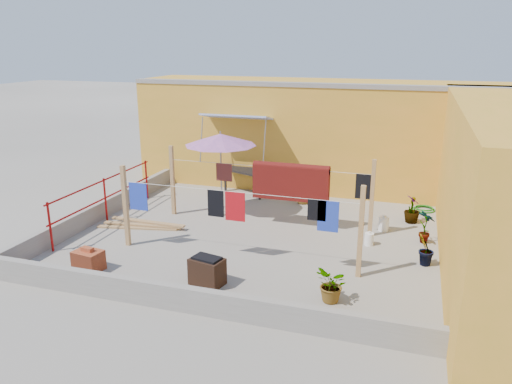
% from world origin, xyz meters
% --- Properties ---
extents(ground, '(80.00, 80.00, 0.00)m').
position_xyz_m(ground, '(0.00, 0.00, 0.00)').
color(ground, '#9E998E').
rests_on(ground, ground).
extents(wall_back, '(11.00, 3.27, 3.21)m').
position_xyz_m(wall_back, '(0.50, 4.69, 1.61)').
color(wall_back, gold).
rests_on(wall_back, ground).
extents(parapet_front, '(8.30, 0.16, 0.44)m').
position_xyz_m(parapet_front, '(0.00, -3.58, 0.22)').
color(parapet_front, gray).
rests_on(parapet_front, ground).
extents(parapet_left, '(0.16, 7.30, 0.44)m').
position_xyz_m(parapet_left, '(-4.08, 0.00, 0.22)').
color(parapet_left, gray).
rests_on(parapet_left, ground).
extents(red_railing, '(0.05, 4.20, 1.10)m').
position_xyz_m(red_railing, '(-3.85, -0.20, 0.72)').
color(red_railing, maroon).
rests_on(red_railing, ground).
extents(clothesline_rig, '(5.09, 2.35, 1.80)m').
position_xyz_m(clothesline_rig, '(0.49, 0.53, 1.07)').
color(clothesline_rig, tan).
rests_on(clothesline_rig, ground).
extents(patio_umbrella, '(1.97, 1.97, 2.17)m').
position_xyz_m(patio_umbrella, '(-1.30, 1.16, 1.95)').
color(patio_umbrella, gray).
rests_on(patio_umbrella, ground).
extents(outdoor_table, '(1.69, 1.26, 0.71)m').
position_xyz_m(outdoor_table, '(-1.25, 3.20, 0.64)').
color(outdoor_table, black).
rests_on(outdoor_table, ground).
extents(brick_stack, '(0.59, 0.47, 0.47)m').
position_xyz_m(brick_stack, '(-2.56, -2.74, 0.20)').
color(brick_stack, '#B54929').
rests_on(brick_stack, ground).
extents(lumber_pile, '(2.11, 0.60, 0.13)m').
position_xyz_m(lumber_pile, '(-2.77, -0.34, 0.06)').
color(lumber_pile, tan).
rests_on(lumber_pile, ground).
extents(brazier, '(0.68, 0.52, 0.54)m').
position_xyz_m(brazier, '(-0.11, -2.58, 0.26)').
color(brazier, black).
rests_on(brazier, ground).
extents(white_basin, '(0.44, 0.44, 0.08)m').
position_xyz_m(white_basin, '(0.97, -3.20, 0.04)').
color(white_basin, white).
rests_on(white_basin, ground).
extents(water_jug_a, '(0.20, 0.20, 0.32)m').
position_xyz_m(water_jug_a, '(2.54, 0.23, 0.14)').
color(water_jug_a, white).
rests_on(water_jug_a, ground).
extents(water_jug_b, '(0.24, 0.24, 0.37)m').
position_xyz_m(water_jug_b, '(2.78, 1.23, 0.16)').
color(water_jug_b, white).
rests_on(water_jug_b, ground).
extents(green_hose, '(0.57, 0.57, 0.08)m').
position_xyz_m(green_hose, '(3.70, 3.10, 0.04)').
color(green_hose, '#1B6716').
rests_on(green_hose, ground).
extents(plant_back_a, '(0.76, 0.69, 0.74)m').
position_xyz_m(plant_back_a, '(0.53, 2.73, 0.37)').
color(plant_back_a, '#215518').
rests_on(plant_back_a, ground).
extents(plant_back_b, '(0.50, 0.50, 0.70)m').
position_xyz_m(plant_back_b, '(3.40, 2.01, 0.35)').
color(plant_back_b, '#215518').
rests_on(plant_back_b, ground).
extents(plant_right_a, '(0.48, 0.48, 0.77)m').
position_xyz_m(plant_right_a, '(3.70, 0.73, 0.39)').
color(plant_right_a, '#215518').
rests_on(plant_right_a, ground).
extents(plant_right_b, '(0.42, 0.46, 0.67)m').
position_xyz_m(plant_right_b, '(3.70, -0.51, 0.34)').
color(plant_right_b, '#215518').
rests_on(plant_right_b, ground).
extents(plant_right_c, '(0.71, 0.74, 0.64)m').
position_xyz_m(plant_right_c, '(2.19, -2.54, 0.32)').
color(plant_right_c, '#215518').
rests_on(plant_right_c, ground).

